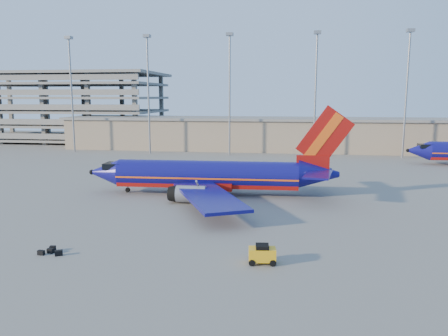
# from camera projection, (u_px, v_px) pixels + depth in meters

# --- Properties ---
(ground) EXTENTS (220.00, 220.00, 0.00)m
(ground) POSITION_uv_depth(u_px,v_px,m) (220.00, 199.00, 60.23)
(ground) COLOR slate
(ground) RESTS_ON ground
(terminal_building) EXTENTS (122.00, 16.00, 8.50)m
(terminal_building) POSITION_uv_depth(u_px,v_px,m) (292.00, 134.00, 114.69)
(terminal_building) COLOR gray
(terminal_building) RESTS_ON ground
(parking_garage) EXTENTS (62.00, 32.00, 21.40)m
(parking_garage) POSITION_uv_depth(u_px,v_px,m) (65.00, 104.00, 139.64)
(parking_garage) COLOR slate
(parking_garage) RESTS_ON ground
(light_mast_row) EXTENTS (101.60, 1.60, 28.65)m
(light_mast_row) POSITION_uv_depth(u_px,v_px,m) (272.00, 81.00, 101.57)
(light_mast_row) COLOR gray
(light_mast_row) RESTS_ON ground
(aircraft_main) EXTENTS (37.90, 36.45, 12.83)m
(aircraft_main) POSITION_uv_depth(u_px,v_px,m) (213.00, 176.00, 62.56)
(aircraft_main) COLOR navy
(aircraft_main) RESTS_ON ground
(baggage_tug) EXTENTS (2.43, 1.63, 1.65)m
(baggage_tug) POSITION_uv_depth(u_px,v_px,m) (262.00, 254.00, 36.76)
(baggage_tug) COLOR #EEAE15
(baggage_tug) RESTS_ON ground
(luggage_pile) EXTENTS (2.35, 1.56, 0.47)m
(luggage_pile) POSITION_uv_depth(u_px,v_px,m) (52.00, 251.00, 39.20)
(luggage_pile) COLOR black
(luggage_pile) RESTS_ON ground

